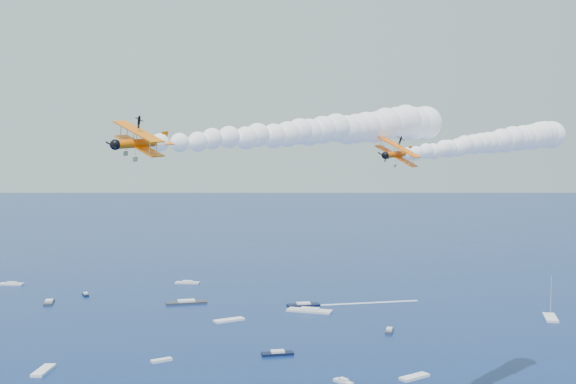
{
  "coord_description": "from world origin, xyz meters",
  "views": [
    {
      "loc": [
        -0.46,
        -84.38,
        54.01
      ],
      "look_at": [
        1.55,
        10.53,
        48.97
      ],
      "focal_mm": 42.19,
      "sensor_mm": 36.0,
      "label": 1
    }
  ],
  "objects": [
    {
      "name": "boat_wakes",
      "position": [
        -29.48,
        110.94,
        0.03
      ],
      "size": [
        162.67,
        117.92,
        0.04
      ],
      "color": "white",
      "rests_on": "ground"
    },
    {
      "name": "smoke_trail_trail",
      "position": [
        6.04,
        17.45,
        57.89
      ],
      "size": [
        63.12,
        62.9,
        10.65
      ],
      "primitive_type": null,
      "rotation": [
        0.0,
        0.0,
        3.88
      ],
      "color": "white"
    },
    {
      "name": "spectator_boats",
      "position": [
        -14.02,
        122.85,
        0.35
      ],
      "size": [
        224.66,
        170.82,
        0.7
      ],
      "color": "black",
      "rests_on": "ground"
    },
    {
      "name": "biplane_trail",
      "position": [
        -16.33,
        -2.99,
        55.58
      ],
      "size": [
        12.42,
        12.79,
        8.29
      ],
      "primitive_type": null,
      "rotation": [
        -0.31,
        0.07,
        3.88
      ],
      "color": "orange"
    },
    {
      "name": "smoke_trail_lead",
      "position": [
        41.17,
        45.16,
        56.67
      ],
      "size": [
        63.13,
        63.11,
        10.65
      ],
      "primitive_type": null,
      "rotation": [
        0.0,
        0.0,
        3.91
      ],
      "color": "white"
    },
    {
      "name": "biplane_lead",
      "position": [
        19.44,
        24.05,
        54.36
      ],
      "size": [
        11.92,
        12.06,
        8.55
      ],
      "primitive_type": null,
      "rotation": [
        -0.45,
        0.07,
        3.91
      ],
      "color": "#FF6205"
    }
  ]
}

